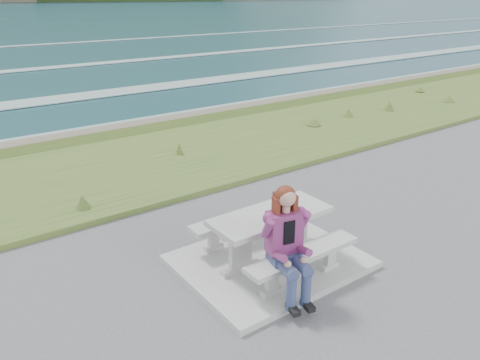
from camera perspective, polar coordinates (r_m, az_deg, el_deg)
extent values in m
cube|color=#ACACA6|center=(7.13, 3.61, -9.86)|extent=(2.60, 2.10, 0.10)
cube|color=#ACACA6|center=(6.80, 0.03, -10.64)|extent=(0.62, 0.12, 0.08)
cube|color=#ACACA6|center=(6.65, 0.04, -8.50)|extent=(0.34, 0.09, 0.51)
cube|color=#ACACA6|center=(6.50, 0.04, -6.26)|extent=(0.62, 0.12, 0.08)
cube|color=#ACACA6|center=(7.39, 6.90, -7.92)|extent=(0.62, 0.12, 0.08)
cube|color=#ACACA6|center=(7.25, 7.01, -5.89)|extent=(0.34, 0.09, 0.51)
cube|color=#ACACA6|center=(7.12, 7.12, -3.80)|extent=(0.62, 0.12, 0.08)
cube|color=#ACACA6|center=(6.76, 3.76, -4.38)|extent=(1.80, 0.75, 0.08)
cube|color=#ACACA6|center=(6.34, 3.84, -13.39)|extent=(0.30, 0.12, 0.08)
cube|color=#ACACA6|center=(6.26, 3.88, -12.27)|extent=(0.17, 0.09, 0.22)
cube|color=#ACACA6|center=(6.17, 3.92, -11.12)|extent=(0.30, 0.12, 0.08)
cube|color=#ACACA6|center=(6.97, 10.83, -10.17)|extent=(0.30, 0.12, 0.08)
cube|color=#ACACA6|center=(6.90, 10.91, -9.11)|extent=(0.17, 0.09, 0.22)
cube|color=#ACACA6|center=(6.82, 11.01, -8.03)|extent=(0.30, 0.12, 0.08)
cube|color=#ACACA6|center=(6.44, 7.69, -8.95)|extent=(1.80, 0.35, 0.07)
cube|color=#ACACA6|center=(7.30, -3.22, -8.21)|extent=(0.30, 0.12, 0.08)
cube|color=#ACACA6|center=(7.22, -3.25, -7.19)|extent=(0.17, 0.09, 0.22)
cube|color=#ACACA6|center=(7.15, -3.27, -6.14)|extent=(0.30, 0.12, 0.08)
cube|color=#ACACA6|center=(7.85, 3.45, -5.88)|extent=(0.30, 0.12, 0.08)
cube|color=#ACACA6|center=(7.78, 3.48, -4.91)|extent=(0.17, 0.09, 0.22)
cube|color=#ACACA6|center=(7.71, 3.50, -3.91)|extent=(0.30, 0.12, 0.08)
cube|color=#ACACA6|center=(7.38, 0.25, -4.47)|extent=(1.80, 0.35, 0.07)
cube|color=#385B22|center=(11.07, -12.97, 1.33)|extent=(160.00, 4.50, 0.22)
cube|color=#665F4C|center=(13.67, -17.88, 4.79)|extent=(160.00, 0.80, 2.20)
cube|color=silver|center=(19.83, -23.07, 4.01)|extent=(220.00, 3.00, 0.06)
cube|color=silver|center=(27.49, -27.19, 8.00)|extent=(220.00, 2.00, 0.06)
cube|color=navy|center=(6.14, 6.32, -11.98)|extent=(0.56, 0.82, 0.58)
cube|color=#7E2D67|center=(6.04, 5.41, -6.28)|extent=(0.49, 0.35, 0.56)
sphere|color=tan|center=(5.80, 5.68, -2.10)|extent=(0.24, 0.24, 0.24)
sphere|color=#502012|center=(5.82, 5.56, -1.91)|extent=(0.26, 0.26, 0.26)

